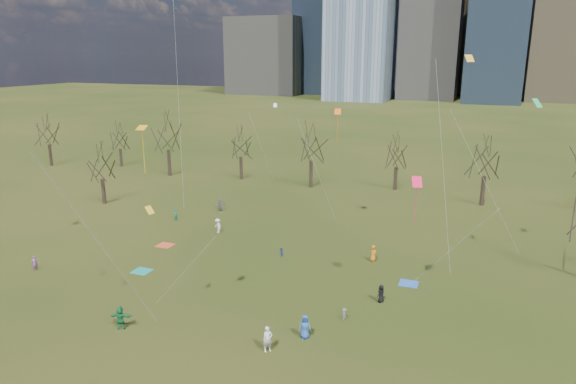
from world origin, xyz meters
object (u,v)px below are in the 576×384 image
(blanket_teal, at_px, (142,271))
(blanket_navy, at_px, (409,283))
(person_0, at_px, (305,327))
(blanket_crimson, at_px, (165,245))
(person_1, at_px, (268,339))

(blanket_teal, height_order, blanket_navy, same)
(person_0, bearing_deg, blanket_teal, 140.01)
(blanket_teal, height_order, blanket_crimson, same)
(blanket_teal, bearing_deg, person_0, -17.19)
(blanket_navy, xyz_separation_m, person_1, (-7.36, -13.98, 0.89))
(blanket_teal, xyz_separation_m, person_0, (17.74, -5.49, 0.87))
(blanket_teal, xyz_separation_m, blanket_crimson, (-1.76, 6.38, 0.00))
(blanket_navy, height_order, blanket_crimson, same)
(blanket_navy, bearing_deg, person_0, -115.70)
(blanket_teal, distance_m, blanket_navy, 24.08)
(blanket_navy, relative_size, person_1, 0.88)
(blanket_teal, relative_size, blanket_crimson, 1.00)
(blanket_crimson, bearing_deg, blanket_navy, -0.69)
(blanket_crimson, xyz_separation_m, person_1, (17.71, -14.28, 0.89))
(blanket_teal, bearing_deg, person_1, -26.38)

